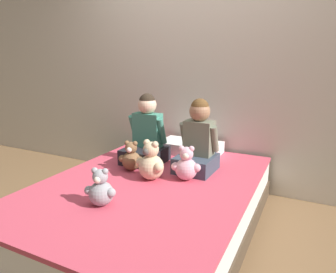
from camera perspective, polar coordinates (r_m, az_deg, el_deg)
name	(u,v)px	position (r m, az deg, el deg)	size (l,w,h in m)	color
ground_plane	(150,228)	(2.48, -3.44, -16.99)	(14.00, 14.00, 0.00)	brown
wall_behind_bed	(202,65)	(3.12, 6.49, 13.45)	(8.00, 0.06, 2.50)	beige
bed	(150,205)	(2.39, -3.51, -12.96)	(1.51, 2.05, 0.40)	#473828
child_on_left	(146,137)	(2.68, -4.16, 0.00)	(0.35, 0.37, 0.62)	black
child_on_right	(198,141)	(2.47, 5.74, -0.91)	(0.33, 0.35, 0.60)	#384251
teddy_bear_held_by_left_child	(131,158)	(2.51, -7.00, -4.07)	(0.21, 0.16, 0.25)	brown
teddy_bear_held_by_right_child	(186,166)	(2.30, 3.48, -5.56)	(0.22, 0.17, 0.27)	#DBA3B2
teddy_bear_between_children	(151,163)	(2.30, -3.27, -5.08)	(0.25, 0.20, 0.31)	#D1B78E
teddy_bear_at_foot_of_bed	(101,190)	(1.95, -12.68, -9.85)	(0.20, 0.16, 0.25)	#939399
pillow_at_headboard	(190,147)	(2.99, 4.29, -2.07)	(0.60, 0.34, 0.11)	white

